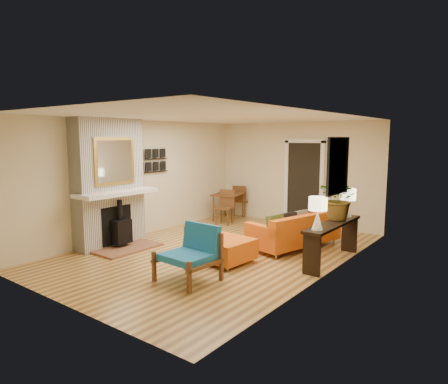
{
  "coord_description": "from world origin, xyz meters",
  "views": [
    {
      "loc": [
        4.71,
        -5.99,
        2.22
      ],
      "look_at": [
        0.0,
        0.2,
        1.15
      ],
      "focal_mm": 32.0,
      "sensor_mm": 36.0,
      "label": 1
    }
  ],
  "objects_px": {
    "blue_chair": "(193,250)",
    "dining_table": "(231,199)",
    "ottoman": "(226,249)",
    "lamp_near": "(318,209)",
    "sofa": "(297,231)",
    "houseplant": "(340,198)",
    "console_table": "(333,231)",
    "lamp_far": "(348,199)"
  },
  "relations": [
    {
      "from": "dining_table",
      "to": "console_table",
      "type": "bearing_deg",
      "value": -27.9
    },
    {
      "from": "ottoman",
      "to": "lamp_near",
      "type": "height_order",
      "value": "lamp_near"
    },
    {
      "from": "ottoman",
      "to": "sofa",
      "type": "bearing_deg",
      "value": 71.09
    },
    {
      "from": "ottoman",
      "to": "blue_chair",
      "type": "bearing_deg",
      "value": -84.73
    },
    {
      "from": "console_table",
      "to": "houseplant",
      "type": "bearing_deg",
      "value": 91.94
    },
    {
      "from": "blue_chair",
      "to": "dining_table",
      "type": "distance_m",
      "value": 4.62
    },
    {
      "from": "blue_chair",
      "to": "ottoman",
      "type": "bearing_deg",
      "value": 95.27
    },
    {
      "from": "lamp_near",
      "to": "lamp_far",
      "type": "distance_m",
      "value": 1.34
    },
    {
      "from": "sofa",
      "to": "lamp_near",
      "type": "relative_size",
      "value": 3.96
    },
    {
      "from": "lamp_near",
      "to": "houseplant",
      "type": "relative_size",
      "value": 0.68
    },
    {
      "from": "dining_table",
      "to": "houseplant",
      "type": "relative_size",
      "value": 2.11
    },
    {
      "from": "ottoman",
      "to": "dining_table",
      "type": "distance_m",
      "value": 3.75
    },
    {
      "from": "console_table",
      "to": "houseplant",
      "type": "xyz_separation_m",
      "value": [
        -0.01,
        0.29,
        0.54
      ]
    },
    {
      "from": "sofa",
      "to": "blue_chair",
      "type": "bearing_deg",
      "value": -100.2
    },
    {
      "from": "sofa",
      "to": "console_table",
      "type": "relative_size",
      "value": 1.15
    },
    {
      "from": "sofa",
      "to": "lamp_far",
      "type": "distance_m",
      "value": 1.2
    },
    {
      "from": "lamp_far",
      "to": "lamp_near",
      "type": "bearing_deg",
      "value": -90.0
    },
    {
      "from": "lamp_far",
      "to": "blue_chair",
      "type": "bearing_deg",
      "value": -117.11
    },
    {
      "from": "blue_chair",
      "to": "dining_table",
      "type": "bearing_deg",
      "value": 118.8
    },
    {
      "from": "console_table",
      "to": "lamp_near",
      "type": "relative_size",
      "value": 3.43
    },
    {
      "from": "console_table",
      "to": "houseplant",
      "type": "height_order",
      "value": "houseplant"
    },
    {
      "from": "ottoman",
      "to": "lamp_near",
      "type": "bearing_deg",
      "value": 16.83
    },
    {
      "from": "blue_chair",
      "to": "lamp_far",
      "type": "relative_size",
      "value": 1.59
    },
    {
      "from": "dining_table",
      "to": "console_table",
      "type": "xyz_separation_m",
      "value": [
        3.65,
        -1.93,
        0.0
      ]
    },
    {
      "from": "ottoman",
      "to": "lamp_near",
      "type": "xyz_separation_m",
      "value": [
        1.52,
        0.46,
        0.82
      ]
    },
    {
      "from": "console_table",
      "to": "houseplant",
      "type": "distance_m",
      "value": 0.62
    },
    {
      "from": "lamp_near",
      "to": "console_table",
      "type": "bearing_deg",
      "value": 90.0
    },
    {
      "from": "lamp_far",
      "to": "ottoman",
      "type": "bearing_deg",
      "value": -130.14
    },
    {
      "from": "dining_table",
      "to": "lamp_near",
      "type": "bearing_deg",
      "value": -35.49
    },
    {
      "from": "dining_table",
      "to": "lamp_far",
      "type": "relative_size",
      "value": 3.1
    },
    {
      "from": "dining_table",
      "to": "sofa",
      "type": "bearing_deg",
      "value": -27.63
    },
    {
      "from": "sofa",
      "to": "lamp_far",
      "type": "bearing_deg",
      "value": 8.92
    },
    {
      "from": "sofa",
      "to": "ottoman",
      "type": "relative_size",
      "value": 2.38
    },
    {
      "from": "lamp_near",
      "to": "lamp_far",
      "type": "height_order",
      "value": "same"
    },
    {
      "from": "dining_table",
      "to": "houseplant",
      "type": "xyz_separation_m",
      "value": [
        3.64,
        -1.64,
        0.54
      ]
    },
    {
      "from": "ottoman",
      "to": "dining_table",
      "type": "relative_size",
      "value": 0.54
    },
    {
      "from": "console_table",
      "to": "lamp_near",
      "type": "height_order",
      "value": "lamp_near"
    },
    {
      "from": "sofa",
      "to": "houseplant",
      "type": "height_order",
      "value": "houseplant"
    },
    {
      "from": "blue_chair",
      "to": "sofa",
      "type": "bearing_deg",
      "value": 79.8
    },
    {
      "from": "ottoman",
      "to": "lamp_near",
      "type": "distance_m",
      "value": 1.78
    },
    {
      "from": "dining_table",
      "to": "console_table",
      "type": "height_order",
      "value": "dining_table"
    },
    {
      "from": "sofa",
      "to": "dining_table",
      "type": "xyz_separation_m",
      "value": [
        -2.7,
        1.41,
        0.23
      ]
    }
  ]
}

